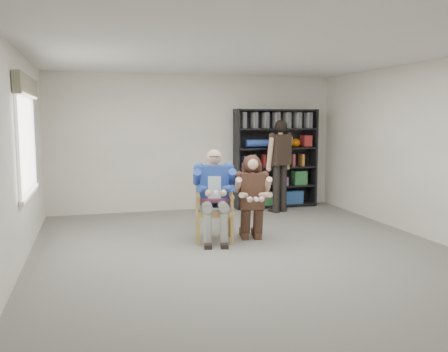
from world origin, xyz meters
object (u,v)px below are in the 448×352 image
object	(u,v)px
seated_man	(214,195)
standing_man	(280,167)
kneeling_woman	(252,199)
armchair	(214,206)
bookshelf	(276,158)

from	to	relation	value
seated_man	standing_man	xyz separation A→B (m)	(1.86, 1.86, 0.21)
kneeling_woman	armchair	bearing A→B (deg)	179.10
kneeling_woman	standing_man	xyz separation A→B (m)	(1.28, 1.98, 0.27)
bookshelf	standing_man	xyz separation A→B (m)	(-0.13, -0.57, -0.12)
bookshelf	seated_man	bearing A→B (deg)	-129.33
armchair	standing_man	bearing A→B (deg)	55.79
bookshelf	standing_man	bearing A→B (deg)	-102.81
armchair	kneeling_woman	bearing A→B (deg)	-0.90
kneeling_woman	bookshelf	xyz separation A→B (m)	(1.40, 2.54, 0.39)
armchair	seated_man	distance (m)	0.17
kneeling_woman	standing_man	size ratio (longest dim) A/B	0.71
seated_man	standing_man	distance (m)	2.63
kneeling_woman	seated_man	bearing A→B (deg)	179.10
kneeling_woman	bookshelf	world-z (taller)	bookshelf
bookshelf	standing_man	size ratio (longest dim) A/B	1.13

